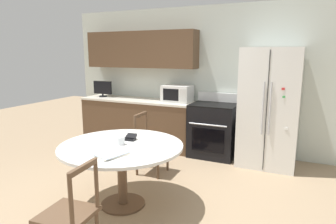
# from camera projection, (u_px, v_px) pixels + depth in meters

# --- Properties ---
(ground_plane) EXTENTS (14.00, 14.00, 0.00)m
(ground_plane) POSITION_uv_depth(u_px,v_px,m) (119.00, 209.00, 3.47)
(ground_plane) COLOR #9E8466
(back_wall) EXTENTS (5.20, 0.44, 2.60)m
(back_wall) POSITION_uv_depth(u_px,v_px,m) (181.00, 71.00, 5.62)
(back_wall) COLOR silver
(back_wall) RESTS_ON ground_plane
(kitchen_counter) EXTENTS (2.27, 0.64, 0.90)m
(kitchen_counter) POSITION_uv_depth(u_px,v_px,m) (138.00, 122.00, 5.86)
(kitchen_counter) COLOR brown
(kitchen_counter) RESTS_ON ground_plane
(refrigerator) EXTENTS (0.88, 0.75, 1.86)m
(refrigerator) POSITION_uv_depth(u_px,v_px,m) (269.00, 108.00, 4.70)
(refrigerator) COLOR white
(refrigerator) RESTS_ON ground_plane
(oven_range) EXTENTS (0.77, 0.68, 1.08)m
(oven_range) POSITION_uv_depth(u_px,v_px,m) (213.00, 130.00, 5.21)
(oven_range) COLOR black
(oven_range) RESTS_ON ground_plane
(microwave) EXTENTS (0.51, 0.39, 0.30)m
(microwave) POSITION_uv_depth(u_px,v_px,m) (177.00, 94.00, 5.46)
(microwave) COLOR white
(microwave) RESTS_ON kitchen_counter
(countertop_tv) EXTENTS (0.41, 0.16, 0.32)m
(countertop_tv) POSITION_uv_depth(u_px,v_px,m) (103.00, 88.00, 6.07)
(countertop_tv) COLOR black
(countertop_tv) RESTS_ON kitchen_counter
(dining_table) EXTENTS (1.42, 1.42, 0.75)m
(dining_table) POSITION_uv_depth(u_px,v_px,m) (122.00, 154.00, 3.45)
(dining_table) COLOR white
(dining_table) RESTS_ON ground_plane
(dining_chair_near) EXTENTS (0.45, 0.45, 0.90)m
(dining_chair_near) POSITION_uv_depth(u_px,v_px,m) (70.00, 215.00, 2.53)
(dining_chair_near) COLOR brown
(dining_chair_near) RESTS_ON ground_plane
(dining_chair_far) EXTENTS (0.43, 0.43, 0.90)m
(dining_chair_far) POSITION_uv_depth(u_px,v_px,m) (151.00, 145.00, 4.45)
(dining_chair_far) COLOR brown
(dining_chair_far) RESTS_ON ground_plane
(candle_glass) EXTENTS (0.09, 0.09, 0.09)m
(candle_glass) POSITION_uv_depth(u_px,v_px,m) (121.00, 141.00, 3.43)
(candle_glass) COLOR silver
(candle_glass) RESTS_ON dining_table
(wallet) EXTENTS (0.14, 0.14, 0.07)m
(wallet) POSITION_uv_depth(u_px,v_px,m) (131.00, 138.00, 3.61)
(wallet) COLOR black
(wallet) RESTS_ON dining_table
(mail_stack) EXTENTS (0.33, 0.37, 0.02)m
(mail_stack) POSITION_uv_depth(u_px,v_px,m) (112.00, 154.00, 3.06)
(mail_stack) COLOR white
(mail_stack) RESTS_ON dining_table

